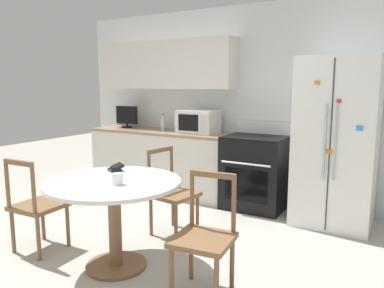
{
  "coord_description": "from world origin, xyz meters",
  "views": [
    {
      "loc": [
        2.0,
        -2.15,
        1.55
      ],
      "look_at": [
        0.07,
        1.15,
        0.95
      ],
      "focal_mm": 35.0,
      "sensor_mm": 36.0,
      "label": 1
    }
  ],
  "objects_px": {
    "dining_chair_right": "(204,238)",
    "candle_glass": "(118,180)",
    "wallet": "(116,168)",
    "refrigerator": "(336,142)",
    "microwave": "(198,122)",
    "countertop_tv": "(127,116)",
    "dining_chair_left": "(37,206)",
    "dining_chair_far": "(172,194)",
    "oven_range": "(256,171)",
    "counter_bottle": "(163,124)"
  },
  "relations": [
    {
      "from": "dining_chair_left",
      "to": "refrigerator",
      "type": "bearing_deg",
      "value": 41.53
    },
    {
      "from": "dining_chair_right",
      "to": "wallet",
      "type": "relative_size",
      "value": 5.34
    },
    {
      "from": "oven_range",
      "to": "microwave",
      "type": "bearing_deg",
      "value": 176.99
    },
    {
      "from": "counter_bottle",
      "to": "candle_glass",
      "type": "height_order",
      "value": "counter_bottle"
    },
    {
      "from": "countertop_tv",
      "to": "dining_chair_right",
      "type": "distance_m",
      "value": 3.42
    },
    {
      "from": "dining_chair_right",
      "to": "dining_chair_left",
      "type": "bearing_deg",
      "value": -1.27
    },
    {
      "from": "microwave",
      "to": "counter_bottle",
      "type": "relative_size",
      "value": 2.19
    },
    {
      "from": "refrigerator",
      "to": "wallet",
      "type": "distance_m",
      "value": 2.42
    },
    {
      "from": "countertop_tv",
      "to": "dining_chair_left",
      "type": "bearing_deg",
      "value": -69.9
    },
    {
      "from": "countertop_tv",
      "to": "dining_chair_right",
      "type": "xyz_separation_m",
      "value": [
        2.55,
        -2.18,
        -0.64
      ]
    },
    {
      "from": "microwave",
      "to": "candle_glass",
      "type": "relative_size",
      "value": 5.54
    },
    {
      "from": "dining_chair_far",
      "to": "candle_glass",
      "type": "distance_m",
      "value": 1.01
    },
    {
      "from": "refrigerator",
      "to": "dining_chair_far",
      "type": "bearing_deg",
      "value": -139.25
    },
    {
      "from": "counter_bottle",
      "to": "microwave",
      "type": "bearing_deg",
      "value": -0.79
    },
    {
      "from": "candle_glass",
      "to": "wallet",
      "type": "relative_size",
      "value": 0.56
    },
    {
      "from": "oven_range",
      "to": "counter_bottle",
      "type": "xyz_separation_m",
      "value": [
        -1.46,
        0.05,
        0.52
      ]
    },
    {
      "from": "countertop_tv",
      "to": "dining_chair_far",
      "type": "distance_m",
      "value": 2.27
    },
    {
      "from": "countertop_tv",
      "to": "dining_chair_left",
      "type": "xyz_separation_m",
      "value": [
        0.85,
        -2.33,
        -0.64
      ]
    },
    {
      "from": "refrigerator",
      "to": "wallet",
      "type": "height_order",
      "value": "refrigerator"
    },
    {
      "from": "dining_chair_right",
      "to": "counter_bottle",
      "type": "bearing_deg",
      "value": -55.49
    },
    {
      "from": "oven_range",
      "to": "microwave",
      "type": "relative_size",
      "value": 2.05
    },
    {
      "from": "oven_range",
      "to": "wallet",
      "type": "xyz_separation_m",
      "value": [
        -0.68,
        -1.84,
        0.32
      ]
    },
    {
      "from": "refrigerator",
      "to": "dining_chair_far",
      "type": "height_order",
      "value": "refrigerator"
    },
    {
      "from": "refrigerator",
      "to": "dining_chair_far",
      "type": "distance_m",
      "value": 1.91
    },
    {
      "from": "oven_range",
      "to": "wallet",
      "type": "relative_size",
      "value": 6.39
    },
    {
      "from": "dining_chair_far",
      "to": "microwave",
      "type": "bearing_deg",
      "value": -153.64
    },
    {
      "from": "dining_chair_right",
      "to": "candle_glass",
      "type": "relative_size",
      "value": 9.49
    },
    {
      "from": "refrigerator",
      "to": "counter_bottle",
      "type": "xyz_separation_m",
      "value": [
        -2.42,
        0.12,
        0.06
      ]
    },
    {
      "from": "refrigerator",
      "to": "countertop_tv",
      "type": "relative_size",
      "value": 4.83
    },
    {
      "from": "dining_chair_right",
      "to": "candle_glass",
      "type": "distance_m",
      "value": 0.83
    },
    {
      "from": "counter_bottle",
      "to": "dining_chair_left",
      "type": "distance_m",
      "value": 2.37
    },
    {
      "from": "countertop_tv",
      "to": "dining_chair_left",
      "type": "height_order",
      "value": "countertop_tv"
    },
    {
      "from": "counter_bottle",
      "to": "wallet",
      "type": "distance_m",
      "value": 2.06
    },
    {
      "from": "dining_chair_right",
      "to": "candle_glass",
      "type": "bearing_deg",
      "value": 1.54
    },
    {
      "from": "countertop_tv",
      "to": "counter_bottle",
      "type": "distance_m",
      "value": 0.7
    },
    {
      "from": "dining_chair_left",
      "to": "candle_glass",
      "type": "distance_m",
      "value": 1.03
    },
    {
      "from": "microwave",
      "to": "dining_chair_far",
      "type": "bearing_deg",
      "value": -72.08
    },
    {
      "from": "microwave",
      "to": "wallet",
      "type": "distance_m",
      "value": 1.92
    },
    {
      "from": "dining_chair_far",
      "to": "counter_bottle",
      "type": "bearing_deg",
      "value": -133.77
    },
    {
      "from": "dining_chair_right",
      "to": "wallet",
      "type": "height_order",
      "value": "dining_chair_right"
    },
    {
      "from": "counter_bottle",
      "to": "dining_chair_far",
      "type": "distance_m",
      "value": 1.76
    },
    {
      "from": "dining_chair_far",
      "to": "countertop_tv",
      "type": "bearing_deg",
      "value": -119.63
    },
    {
      "from": "dining_chair_right",
      "to": "dining_chair_far",
      "type": "bearing_deg",
      "value": -51.24
    },
    {
      "from": "candle_glass",
      "to": "wallet",
      "type": "height_order",
      "value": "candle_glass"
    },
    {
      "from": "candle_glass",
      "to": "refrigerator",
      "type": "bearing_deg",
      "value": 58.68
    },
    {
      "from": "counter_bottle",
      "to": "dining_chair_far",
      "type": "bearing_deg",
      "value": -52.21
    },
    {
      "from": "dining_chair_far",
      "to": "dining_chair_left",
      "type": "height_order",
      "value": "same"
    },
    {
      "from": "refrigerator",
      "to": "microwave",
      "type": "bearing_deg",
      "value": 176.56
    },
    {
      "from": "dining_chair_left",
      "to": "candle_glass",
      "type": "height_order",
      "value": "dining_chair_left"
    },
    {
      "from": "refrigerator",
      "to": "oven_range",
      "type": "bearing_deg",
      "value": 176.18
    }
  ]
}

